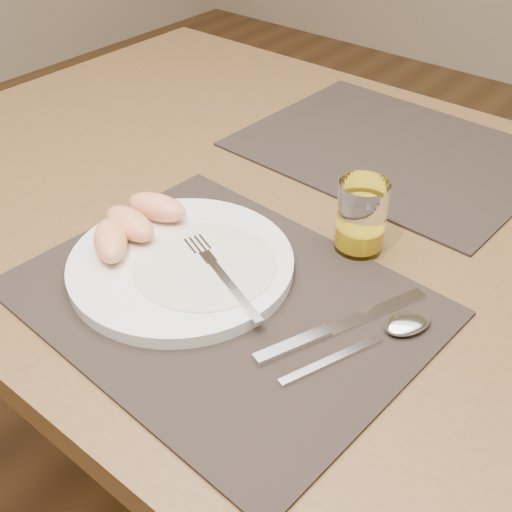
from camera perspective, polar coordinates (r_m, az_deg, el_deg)
The scene contains 10 objects.
table at distance 0.93m, azimuth 5.16°, elevation -0.34°, with size 1.40×0.90×0.75m.
placemat_near at distance 0.74m, azimuth -3.03°, elevation -3.84°, with size 0.45×0.35×0.00m, color #2C221B.
placemat_far at distance 1.06m, azimuth 11.95°, elevation 9.23°, with size 0.45×0.35×0.00m, color #2C221B.
plate at distance 0.77m, azimuth -6.66°, elevation -0.71°, with size 0.27×0.27×0.02m, color white.
plate_dressing at distance 0.76m, azimuth -4.57°, elevation -0.72°, with size 0.17×0.17×0.00m.
fork at distance 0.75m, azimuth -3.49°, elevation -1.17°, with size 0.17×0.08×0.00m.
knife at distance 0.69m, azimuth 6.51°, elevation -6.59°, with size 0.09×0.21×0.01m.
spoon at distance 0.70m, azimuth 12.41°, elevation -6.26°, with size 0.09×0.19×0.01m.
juice_glass at distance 0.80m, azimuth 9.31°, elevation 3.24°, with size 0.06×0.06×0.09m.
grapefruit_wedges at distance 0.81m, azimuth -10.87°, elevation 2.88°, with size 0.10×0.16×0.03m.
Camera 1 is at (0.40, -0.62, 1.24)m, focal length 45.00 mm.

